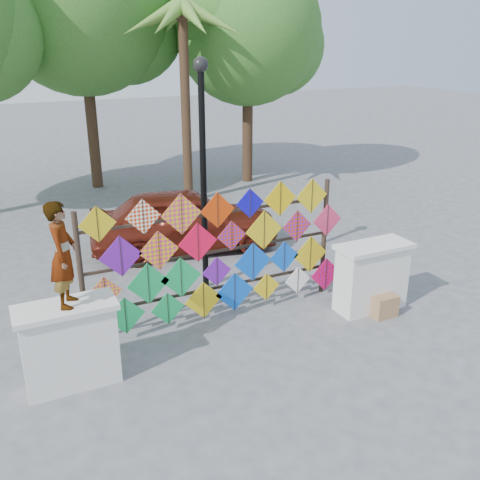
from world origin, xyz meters
The scene contains 12 objects.
ground centered at (0.00, 0.00, 0.00)m, with size 80.00×80.00×0.00m, color gray.
parapet_left centered at (-2.70, -0.20, 0.65)m, with size 1.40×0.65×1.28m.
parapet_right centered at (2.70, -0.20, 0.65)m, with size 1.40×0.65×1.28m.
kite_rack centered at (0.08, 0.73, 1.21)m, with size 4.95×0.24×2.40m.
tree_mid centered at (0.11, 11.03, 5.77)m, with size 6.30×5.60×8.61m.
tree_east centered at (5.09, 9.53, 4.99)m, with size 5.40×4.80×7.42m.
palm_tree centered at (2.20, 8.00, 4.95)m, with size 3.62×3.62×5.83m.
vendor_woman centered at (-2.64, -0.20, 2.03)m, with size 0.55×0.36×1.49m, color #99999E.
sedan centered at (0.66, 4.14, 0.75)m, with size 1.76×4.38×1.49m, color maroon.
lamppost centered at (0.30, 2.00, 2.69)m, with size 0.28×0.28×4.46m.
cardboard_box_near centered at (2.73, -0.51, 0.20)m, with size 0.46×0.41×0.41m, color #936B47.
cardboard_box_far centered at (2.81, -0.48, 0.16)m, with size 0.38×0.35×0.32m, color #936B47.
Camera 1 is at (-3.39, -7.21, 4.72)m, focal length 40.00 mm.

